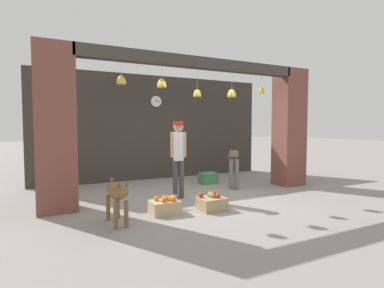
{
  "coord_description": "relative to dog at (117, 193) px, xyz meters",
  "views": [
    {
      "loc": [
        -3.07,
        -5.75,
        1.58
      ],
      "look_at": [
        0.0,
        0.41,
        1.17
      ],
      "focal_mm": 28.0,
      "sensor_mm": 36.0,
      "label": 1
    }
  ],
  "objects": [
    {
      "name": "ground_plane",
      "position": [
        2.03,
        0.98,
        -0.51
      ],
      "size": [
        60.0,
        60.0,
        0.0
      ],
      "primitive_type": "plane",
      "color": "gray"
    },
    {
      "name": "shop_back_wall",
      "position": [
        2.03,
        3.8,
        1.03
      ],
      "size": [
        7.03,
        0.12,
        3.08
      ],
      "primitive_type": "cube",
      "color": "#38332D",
      "rests_on": "ground_plane"
    },
    {
      "name": "shop_pillar_left",
      "position": [
        -0.83,
        1.28,
        1.03
      ],
      "size": [
        0.7,
        0.6,
        3.08
      ],
      "primitive_type": "cube",
      "color": "brown",
      "rests_on": "ground_plane"
    },
    {
      "name": "shop_pillar_right",
      "position": [
        4.9,
        1.28,
        1.03
      ],
      "size": [
        0.7,
        0.6,
        3.08
      ],
      "primitive_type": "cube",
      "color": "brown",
      "rests_on": "ground_plane"
    },
    {
      "name": "storefront_awning",
      "position": [
        2.03,
        1.1,
        2.41
      ],
      "size": [
        5.13,
        0.28,
        0.88
      ],
      "color": "#3D3833"
    },
    {
      "name": "dog",
      "position": [
        0.0,
        0.0,
        0.0
      ],
      "size": [
        0.29,
        0.98,
        0.74
      ],
      "rotation": [
        0.0,
        0.0,
        -1.54
      ],
      "color": "brown",
      "rests_on": "ground_plane"
    },
    {
      "name": "shopkeeper",
      "position": [
        1.6,
        1.19,
        0.49
      ],
      "size": [
        0.33,
        0.3,
        1.69
      ],
      "rotation": [
        0.0,
        0.0,
        2.85
      ],
      "color": "#424247",
      "rests_on": "ground_plane"
    },
    {
      "name": "worker_stooping",
      "position": [
        3.3,
        1.58,
        0.14
      ],
      "size": [
        0.49,
        0.72,
        0.99
      ],
      "rotation": [
        0.0,
        0.0,
        -0.48
      ],
      "color": "#6B665B",
      "rests_on": "ground_plane"
    },
    {
      "name": "fruit_crate_oranges",
      "position": [
        0.91,
        0.24,
        -0.38
      ],
      "size": [
        0.51,
        0.4,
        0.32
      ],
      "color": "tan",
      "rests_on": "ground_plane"
    },
    {
      "name": "fruit_crate_apples",
      "position": [
        1.79,
        0.07,
        -0.38
      ],
      "size": [
        0.48,
        0.41,
        0.32
      ],
      "color": "tan",
      "rests_on": "ground_plane"
    },
    {
      "name": "produce_box_green",
      "position": [
        3.01,
        2.35,
        -0.36
      ],
      "size": [
        0.44,
        0.36,
        0.3
      ],
      "primitive_type": "cube",
      "color": "#42844C",
      "rests_on": "ground_plane"
    },
    {
      "name": "water_bottle",
      "position": [
        1.22,
        0.49,
        -0.38
      ],
      "size": [
        0.07,
        0.07,
        0.29
      ],
      "color": "silver",
      "rests_on": "ground_plane"
    },
    {
      "name": "wall_clock",
      "position": [
        2.0,
        3.72,
        1.81
      ],
      "size": [
        0.35,
        0.03,
        0.35
      ],
      "color": "black"
    }
  ]
}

